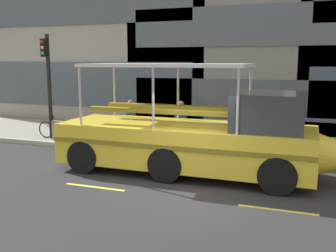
% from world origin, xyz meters
% --- Properties ---
extents(ground_plane, '(120.00, 120.00, 0.00)m').
position_xyz_m(ground_plane, '(0.00, 0.00, 0.00)').
color(ground_plane, '#2B2B2D').
extents(sidewalk, '(32.00, 4.80, 0.18)m').
position_xyz_m(sidewalk, '(0.00, 5.60, 0.09)').
color(sidewalk, gray).
rests_on(sidewalk, ground_plane).
extents(curb_edge, '(32.00, 0.18, 0.18)m').
position_xyz_m(curb_edge, '(0.00, 3.11, 0.09)').
color(curb_edge, '#B2ADA3').
rests_on(curb_edge, ground_plane).
extents(lane_centreline, '(25.80, 0.12, 0.01)m').
position_xyz_m(lane_centreline, '(-0.00, -0.78, 0.00)').
color(lane_centreline, '#DBD64C').
rests_on(lane_centreline, ground_plane).
extents(curb_guardrail, '(12.47, 0.09, 0.81)m').
position_xyz_m(curb_guardrail, '(-0.64, 3.45, 0.73)').
color(curb_guardrail, gray).
rests_on(curb_guardrail, sidewalk).
extents(traffic_light_pole, '(0.24, 0.46, 4.27)m').
position_xyz_m(traffic_light_pole, '(-7.12, 3.68, 2.76)').
color(traffic_light_pole, black).
rests_on(traffic_light_pole, sidewalk).
extents(leaned_bicycle, '(1.74, 0.46, 0.96)m').
position_xyz_m(leaned_bicycle, '(-6.89, 3.74, 0.56)').
color(leaned_bicycle, black).
rests_on(leaned_bicycle, sidewalk).
extents(duck_tour_boat, '(9.50, 2.55, 3.30)m').
position_xyz_m(duck_tour_boat, '(-0.02, 1.43, 1.09)').
color(duck_tour_boat, yellow).
rests_on(duck_tour_boat, ground_plane).
extents(pedestrian_near_bow, '(0.28, 0.47, 1.70)m').
position_xyz_m(pedestrian_near_bow, '(2.64, 4.08, 1.20)').
color(pedestrian_near_bow, '#47423D').
rests_on(pedestrian_near_bow, sidewalk).
extents(pedestrian_mid_left, '(0.24, 0.51, 1.75)m').
position_xyz_m(pedestrian_mid_left, '(0.56, 4.77, 1.24)').
color(pedestrian_mid_left, '#1E2338').
rests_on(pedestrian_mid_left, sidewalk).
extents(pedestrian_mid_right, '(0.41, 0.34, 1.71)m').
position_xyz_m(pedestrian_mid_right, '(-1.59, 4.22, 1.21)').
color(pedestrian_mid_right, '#1E2338').
rests_on(pedestrian_mid_right, sidewalk).
extents(pedestrian_near_stern, '(0.29, 0.45, 1.69)m').
position_xyz_m(pedestrian_near_stern, '(-3.68, 4.24, 1.20)').
color(pedestrian_near_stern, '#1E2338').
rests_on(pedestrian_near_stern, sidewalk).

